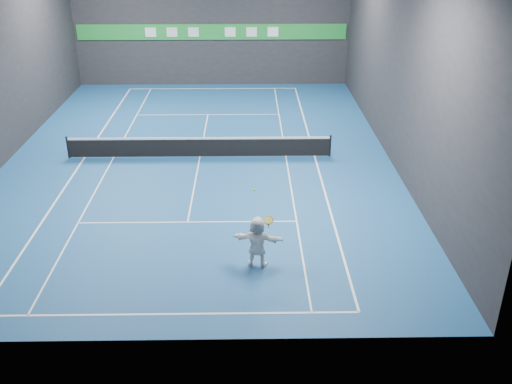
{
  "coord_description": "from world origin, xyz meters",
  "views": [
    {
      "loc": [
        2.27,
        -25.2,
        10.41
      ],
      "look_at": [
        2.57,
        -6.93,
        1.5
      ],
      "focal_mm": 40.0,
      "sensor_mm": 36.0,
      "label": 1
    }
  ],
  "objects_px": {
    "player": "(257,242)",
    "tennis_ball": "(254,190)",
    "tennis_net": "(199,146)",
    "tennis_racket": "(269,221)"
  },
  "relations": [
    {
      "from": "tennis_net",
      "to": "tennis_racket",
      "type": "height_order",
      "value": "tennis_racket"
    },
    {
      "from": "tennis_ball",
      "to": "tennis_net",
      "type": "height_order",
      "value": "tennis_ball"
    },
    {
      "from": "player",
      "to": "tennis_racket",
      "type": "height_order",
      "value": "tennis_racket"
    },
    {
      "from": "tennis_ball",
      "to": "tennis_racket",
      "type": "relative_size",
      "value": 0.14
    },
    {
      "from": "player",
      "to": "tennis_racket",
      "type": "bearing_deg",
      "value": -162.23
    },
    {
      "from": "player",
      "to": "tennis_ball",
      "type": "bearing_deg",
      "value": -44.19
    },
    {
      "from": "tennis_racket",
      "to": "tennis_net",
      "type": "bearing_deg",
      "value": 107.48
    },
    {
      "from": "player",
      "to": "tennis_ball",
      "type": "distance_m",
      "value": 1.81
    },
    {
      "from": "player",
      "to": "tennis_net",
      "type": "distance_m",
      "value": 9.71
    },
    {
      "from": "player",
      "to": "tennis_ball",
      "type": "height_order",
      "value": "tennis_ball"
    }
  ]
}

